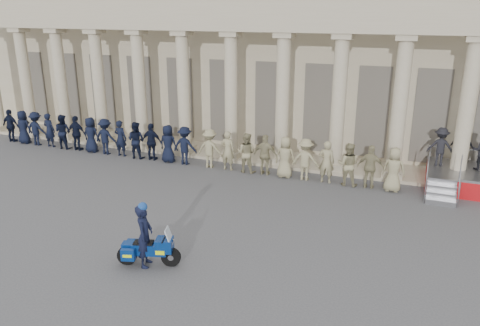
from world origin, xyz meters
name	(u,v)px	position (x,y,z in m)	size (l,w,h in m)	color
ground	(177,229)	(0.00, 0.00, 0.00)	(90.00, 90.00, 0.00)	#434346
building	(295,58)	(0.00, 14.74, 4.52)	(40.00, 12.50, 9.00)	tan
officer_rank	(171,144)	(-3.93, 6.51, 0.94)	(21.96, 0.71, 1.88)	black
reviewing_stand	(474,158)	(9.67, 8.05, 1.34)	(4.18, 3.95, 2.50)	gray
motorcycle	(149,249)	(0.40, -2.40, 0.53)	(1.86, 1.03, 1.23)	black
rider	(145,235)	(0.30, -2.44, 0.99)	(0.65, 0.81, 2.02)	black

